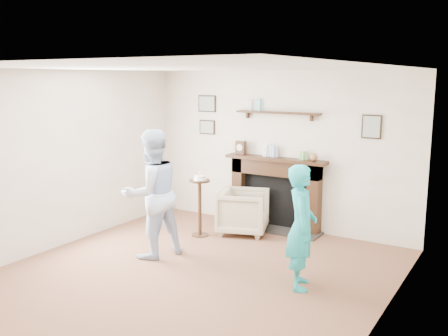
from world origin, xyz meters
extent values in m
plane|color=brown|center=(0.00, 0.00, 0.00)|extent=(5.00, 5.00, 0.00)
cube|color=beige|center=(0.00, 2.50, 1.25)|extent=(4.50, 0.04, 2.50)
cube|color=beige|center=(-2.25, 0.00, 1.25)|extent=(0.04, 5.00, 2.50)
cube|color=beige|center=(2.25, 0.00, 1.25)|extent=(0.04, 5.00, 2.50)
cube|color=silver|center=(0.00, 0.00, 2.50)|extent=(4.50, 5.00, 0.04)
cube|color=black|center=(-0.66, 2.40, 0.55)|extent=(0.18, 0.20, 1.10)
cube|color=black|center=(0.66, 2.40, 0.55)|extent=(0.18, 0.20, 1.10)
cube|color=black|center=(0.00, 2.40, 0.98)|extent=(1.50, 0.20, 0.24)
cube|color=black|center=(0.00, 2.47, 0.43)|extent=(1.14, 0.06, 0.86)
cube|color=#2D2B28|center=(0.00, 2.28, 0.01)|extent=(1.60, 0.44, 0.03)
cube|color=black|center=(0.00, 2.37, 1.12)|extent=(1.68, 0.26, 0.05)
cube|color=black|center=(0.00, 2.42, 1.85)|extent=(1.40, 0.15, 0.03)
cube|color=black|center=(-1.35, 2.48, 1.95)|extent=(0.34, 0.03, 0.28)
cube|color=black|center=(-1.35, 2.48, 1.55)|extent=(0.30, 0.03, 0.24)
cube|color=black|center=(1.45, 2.48, 1.70)|extent=(0.28, 0.03, 0.34)
cube|color=black|center=(-0.62, 2.37, 1.26)|extent=(0.16, 0.09, 0.22)
cylinder|color=beige|center=(-0.62, 2.32, 1.27)|extent=(0.11, 0.01, 0.11)
sphere|color=green|center=(0.64, 2.37, 1.21)|extent=(0.12, 0.12, 0.12)
imported|color=tan|center=(-0.30, 1.90, 0.00)|extent=(0.95, 0.93, 0.68)
imported|color=silver|center=(-0.85, 0.37, 0.00)|extent=(0.91, 1.02, 1.73)
imported|color=#22C1AD|center=(1.26, 0.47, 0.00)|extent=(0.53, 0.62, 1.44)
cylinder|color=black|center=(-0.80, 1.43, 0.01)|extent=(0.26, 0.26, 0.02)
cylinder|color=black|center=(-0.80, 1.43, 0.43)|extent=(0.06, 0.06, 0.83)
cylinder|color=black|center=(-0.80, 1.43, 0.86)|extent=(0.31, 0.31, 0.03)
cylinder|color=silver|center=(-0.80, 1.43, 0.87)|extent=(0.21, 0.21, 0.01)
cylinder|color=white|center=(-0.80, 1.43, 0.91)|extent=(0.17, 0.17, 0.06)
cylinder|color=beige|center=(-0.80, 1.43, 0.96)|extent=(0.01, 0.01, 0.05)
sphere|color=orange|center=(-0.80, 1.43, 0.99)|extent=(0.02, 0.02, 0.02)
camera|label=1|loc=(3.36, -4.63, 2.39)|focal=40.00mm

